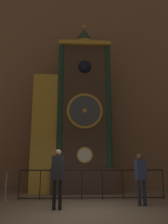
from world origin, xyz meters
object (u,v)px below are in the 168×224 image
Objects in this scene: visitor_near at (58,173)px; visitor_far at (141,173)px; clock_tower at (76,116)px; stanchion_post at (5,191)px.

visitor_near reaches higher than visitor_far.
visitor_far is at bearing -55.48° from clock_tower.
visitor_near is (-0.58, -3.63, -2.53)m from clock_tower.
stanchion_post is (-2.05, 1.68, -0.76)m from visitor_near.
visitor_far reaches higher than stanchion_post.
visitor_far is 1.72× the size of stanchion_post.
visitor_far is at bearing -14.04° from stanchion_post.
visitor_near is at bearing -39.37° from stanchion_post.
clock_tower reaches higher than stanchion_post.
visitor_far is 5.00m from stanchion_post.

